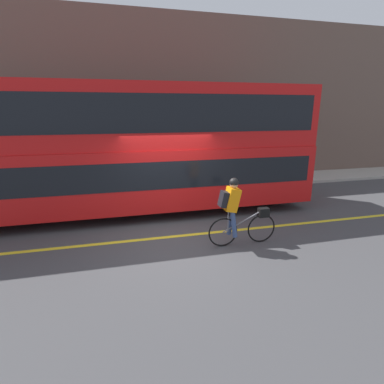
% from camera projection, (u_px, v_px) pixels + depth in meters
% --- Properties ---
extents(ground_plane, '(80.00, 80.00, 0.00)m').
position_uv_depth(ground_plane, '(177.00, 239.00, 7.58)').
color(ground_plane, '#424244').
extents(road_center_line, '(50.00, 0.14, 0.01)m').
position_uv_depth(road_center_line, '(176.00, 236.00, 7.72)').
color(road_center_line, yellow).
rests_on(road_center_line, ground_plane).
extents(sidewalk_curb, '(60.00, 2.00, 0.12)m').
position_uv_depth(sidewalk_curb, '(152.00, 186.00, 12.53)').
color(sidewalk_curb, '#A8A399').
rests_on(sidewalk_curb, ground_plane).
extents(building_facade, '(60.00, 0.30, 7.02)m').
position_uv_depth(building_facade, '(146.00, 101.00, 12.69)').
color(building_facade, brown).
rests_on(building_facade, ground_plane).
extents(bus, '(11.43, 2.56, 3.87)m').
position_uv_depth(bus, '(124.00, 144.00, 8.95)').
color(bus, black).
rests_on(bus, ground_plane).
extents(cyclist_on_bike, '(1.71, 0.32, 1.66)m').
position_uv_depth(cyclist_on_bike, '(236.00, 210.00, 7.00)').
color(cyclist_on_bike, black).
rests_on(cyclist_on_bike, ground_plane).
extents(trash_bin, '(0.53, 0.53, 0.85)m').
position_uv_depth(trash_bin, '(166.00, 175.00, 12.45)').
color(trash_bin, '#194C23').
rests_on(trash_bin, sidewalk_curb).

